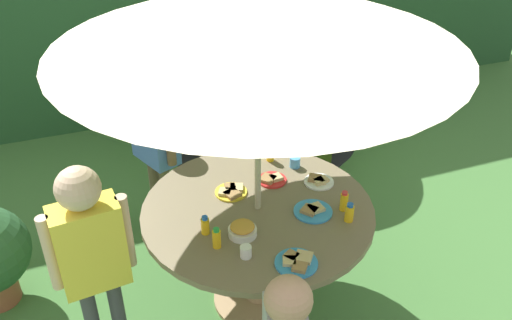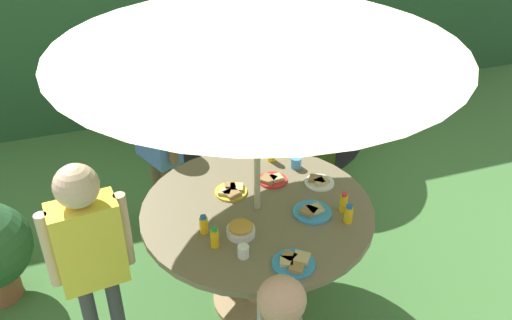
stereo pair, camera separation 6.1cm
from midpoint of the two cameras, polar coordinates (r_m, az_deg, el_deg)
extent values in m
cube|color=#3D6B33|center=(3.71, -0.33, -14.40)|extent=(10.00, 10.00, 0.02)
cube|color=#234C28|center=(5.75, -11.33, 15.64)|extent=(9.00, 0.70, 2.19)
cylinder|color=tan|center=(3.69, -0.33, -14.13)|extent=(0.57, 0.57, 0.03)
cylinder|color=tan|center=(3.45, -0.34, -10.21)|extent=(0.15, 0.15, 0.72)
cylinder|color=#75664C|center=(3.21, -0.37, -5.24)|extent=(1.36, 1.36, 0.04)
cylinder|color=#B7AD8C|center=(3.03, -0.39, -0.59)|extent=(0.04, 0.04, 2.09)
cone|color=beige|center=(2.66, -0.46, 15.30)|extent=(2.05, 2.05, 0.36)
cylinder|color=tan|center=(4.39, -0.83, -1.77)|extent=(0.04, 0.04, 0.45)
cylinder|color=tan|center=(4.36, 4.44, -2.20)|extent=(0.04, 0.04, 0.45)
cylinder|color=tan|center=(4.75, -0.02, 1.08)|extent=(0.04, 0.04, 0.45)
cylinder|color=tan|center=(4.72, 4.85, 0.71)|extent=(0.04, 0.04, 0.45)
cube|color=tan|center=(4.42, 2.17, 2.17)|extent=(0.61, 0.62, 0.04)
cube|color=tan|center=(4.48, 2.55, 6.46)|extent=(0.41, 0.25, 0.49)
cube|color=tan|center=(4.34, -0.43, 4.86)|extent=(0.26, 0.43, 0.03)
cube|color=tan|center=(4.30, 4.92, 4.48)|extent=(0.26, 0.43, 0.03)
ellipsoid|color=#8CC633|center=(5.20, -0.08, 10.15)|extent=(1.92, 2.10, 1.46)
cylinder|color=black|center=(5.51, -0.07, 3.18)|extent=(2.16, 2.16, 0.01)
cube|color=#314511|center=(4.58, 5.06, 2.19)|extent=(0.49, 0.07, 0.66)
cylinder|color=brown|center=(4.21, -10.86, -2.96)|extent=(0.08, 0.08, 0.60)
cylinder|color=brown|center=(4.11, -9.73, -3.84)|extent=(0.08, 0.08, 0.60)
cube|color=#4C72C6|center=(3.87, -11.08, 3.25)|extent=(0.31, 0.39, 0.50)
cylinder|color=brown|center=(4.00, -12.64, 4.53)|extent=(0.06, 0.06, 0.45)
cylinder|color=brown|center=(3.71, -9.49, 2.55)|extent=(0.06, 0.06, 0.45)
sphere|color=brown|center=(3.71, -11.67, 8.19)|extent=(0.23, 0.23, 0.23)
cylinder|color=#3F3F47|center=(3.32, -14.71, -15.36)|extent=(0.08, 0.08, 0.59)
cube|color=yellow|center=(2.95, -17.52, -8.56)|extent=(0.36, 0.22, 0.50)
cylinder|color=#D8B293|center=(2.92, -21.23, -9.10)|extent=(0.06, 0.06, 0.45)
cylinder|color=#D8B293|center=(2.95, -14.00, -7.25)|extent=(0.06, 0.06, 0.45)
sphere|color=#D8B293|center=(2.73, -18.73, -2.83)|extent=(0.22, 0.22, 0.22)
cylinder|color=tan|center=(2.56, 1.81, -16.17)|extent=(0.06, 0.06, 0.40)
sphere|color=tan|center=(2.23, 2.59, -14.35)|extent=(0.20, 0.20, 0.20)
cylinder|color=white|center=(2.99, -2.01, -7.50)|extent=(0.16, 0.16, 0.04)
ellipsoid|color=gold|center=(2.97, -2.03, -6.97)|extent=(0.13, 0.13, 0.04)
cylinder|color=#338CD8|center=(2.83, 3.59, -10.70)|extent=(0.22, 0.22, 0.01)
cube|color=tan|center=(2.85, 4.39, -10.08)|extent=(0.12, 0.12, 0.02)
cube|color=#9E7547|center=(2.85, 3.10, -9.97)|extent=(0.09, 0.09, 0.02)
cube|color=tan|center=(2.82, 2.86, -10.50)|extent=(0.09, 0.09, 0.02)
cube|color=#9E7547|center=(2.79, 3.95, -11.09)|extent=(0.10, 0.10, 0.02)
cylinder|color=yellow|center=(3.31, -3.16, -3.37)|extent=(0.20, 0.20, 0.01)
cube|color=tan|center=(3.32, -2.57, -2.90)|extent=(0.10, 0.10, 0.02)
cube|color=#9E7547|center=(3.33, -3.25, -2.82)|extent=(0.07, 0.07, 0.02)
cube|color=tan|center=(3.29, -3.80, -3.35)|extent=(0.10, 0.10, 0.02)
cube|color=#9E7547|center=(3.27, -3.03, -3.56)|extent=(0.11, 0.11, 0.02)
cylinder|color=#338CD8|center=(3.17, 5.42, -5.36)|extent=(0.22, 0.22, 0.01)
cube|color=tan|center=(3.17, 5.73, -5.02)|extent=(0.09, 0.09, 0.02)
cube|color=#9E7547|center=(3.15, 5.05, -5.23)|extent=(0.12, 0.12, 0.02)
cylinder|color=red|center=(3.42, 1.19, -2.10)|extent=(0.18, 0.18, 0.01)
cube|color=tan|center=(3.41, 1.61, -1.84)|extent=(0.08, 0.08, 0.02)
cube|color=#9E7547|center=(3.40, 0.74, -1.97)|extent=(0.12, 0.12, 0.02)
cylinder|color=white|center=(3.42, 6.07, -2.29)|extent=(0.19, 0.19, 0.01)
cube|color=tan|center=(3.41, 6.48, -2.04)|extent=(0.07, 0.07, 0.02)
cube|color=#9E7547|center=(3.42, 5.67, -1.90)|extent=(0.11, 0.11, 0.02)
cube|color=tan|center=(3.39, 6.12, -2.26)|extent=(0.07, 0.07, 0.02)
cylinder|color=yellow|center=(3.18, 8.63, -4.36)|extent=(0.05, 0.05, 0.11)
cylinder|color=red|center=(3.15, 8.72, -3.45)|extent=(0.03, 0.03, 0.02)
cylinder|color=yellow|center=(2.91, -4.73, -8.23)|extent=(0.05, 0.05, 0.10)
cylinder|color=green|center=(2.87, -4.79, -7.30)|extent=(0.03, 0.03, 0.02)
cylinder|color=yellow|center=(3.11, 9.16, -5.54)|extent=(0.05, 0.05, 0.10)
cylinder|color=blue|center=(3.07, 9.26, -4.67)|extent=(0.04, 0.04, 0.02)
cylinder|color=yellow|center=(3.00, -5.91, -6.89)|extent=(0.05, 0.05, 0.09)
cylinder|color=blue|center=(2.97, -5.97, -6.05)|extent=(0.03, 0.03, 0.02)
cylinder|color=yellow|center=(3.59, 1.01, 0.68)|extent=(0.05, 0.05, 0.10)
cylinder|color=blue|center=(3.56, 1.02, 1.52)|extent=(0.04, 0.04, 0.02)
cylinder|color=#4C99D8|center=(3.54, 3.60, -0.23)|extent=(0.07, 0.07, 0.07)
cylinder|color=white|center=(2.85, -1.69, -9.55)|extent=(0.06, 0.06, 0.07)
camera|label=1|loc=(0.03, -90.55, -0.35)|focal=38.30mm
camera|label=2|loc=(0.03, 89.45, 0.35)|focal=38.30mm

